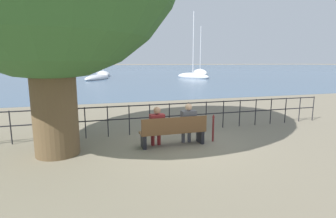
{
  "coord_description": "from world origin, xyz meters",
  "views": [
    {
      "loc": [
        -2.39,
        -7.3,
        2.47
      ],
      "look_at": [
        0.0,
        0.5,
        1.03
      ],
      "focal_mm": 28.0,
      "sensor_mm": 36.0,
      "label": 1
    }
  ],
  "objects_px": {
    "sailboat_2": "(193,76)",
    "harbor_lighthouse": "(43,38)",
    "sailboat_1": "(97,78)",
    "seated_person_right": "(188,122)",
    "sailboat_5": "(200,73)",
    "closed_umbrella": "(213,126)",
    "seated_person_left": "(157,125)",
    "park_bench": "(174,131)",
    "sailboat_4": "(103,74)"
  },
  "relations": [
    {
      "from": "seated_person_right",
      "to": "sailboat_5",
      "type": "xyz_separation_m",
      "value": [
        20.01,
        44.19,
        -0.32
      ]
    },
    {
      "from": "seated_person_left",
      "to": "harbor_lighthouse",
      "type": "height_order",
      "value": "harbor_lighthouse"
    },
    {
      "from": "closed_umbrella",
      "to": "sailboat_1",
      "type": "bearing_deg",
      "value": 93.86
    },
    {
      "from": "sailboat_2",
      "to": "seated_person_right",
      "type": "bearing_deg",
      "value": -133.26
    },
    {
      "from": "harbor_lighthouse",
      "to": "sailboat_4",
      "type": "bearing_deg",
      "value": -72.53
    },
    {
      "from": "sailboat_4",
      "to": "harbor_lighthouse",
      "type": "relative_size",
      "value": 0.44
    },
    {
      "from": "park_bench",
      "to": "closed_umbrella",
      "type": "distance_m",
      "value": 1.34
    },
    {
      "from": "seated_person_right",
      "to": "closed_umbrella",
      "type": "bearing_deg",
      "value": -1.49
    },
    {
      "from": "closed_umbrella",
      "to": "sailboat_5",
      "type": "bearing_deg",
      "value": 66.57
    },
    {
      "from": "sailboat_4",
      "to": "closed_umbrella",
      "type": "bearing_deg",
      "value": -94.9
    },
    {
      "from": "harbor_lighthouse",
      "to": "sailboat_2",
      "type": "bearing_deg",
      "value": -65.21
    },
    {
      "from": "sailboat_4",
      "to": "sailboat_5",
      "type": "height_order",
      "value": "sailboat_4"
    },
    {
      "from": "seated_person_right",
      "to": "sailboat_4",
      "type": "relative_size",
      "value": 0.12
    },
    {
      "from": "sailboat_2",
      "to": "sailboat_5",
      "type": "distance_m",
      "value": 13.01
    },
    {
      "from": "seated_person_right",
      "to": "sailboat_2",
      "type": "bearing_deg",
      "value": 67.36
    },
    {
      "from": "seated_person_right",
      "to": "harbor_lighthouse",
      "type": "distance_m",
      "value": 102.86
    },
    {
      "from": "seated_person_left",
      "to": "harbor_lighthouse",
      "type": "xyz_separation_m",
      "value": [
        -16.7,
        100.76,
        10.68
      ]
    },
    {
      "from": "park_bench",
      "to": "closed_umbrella",
      "type": "xyz_separation_m",
      "value": [
        1.34,
        0.05,
        0.05
      ]
    },
    {
      "from": "sailboat_5",
      "to": "harbor_lighthouse",
      "type": "distance_m",
      "value": 68.86
    },
    {
      "from": "park_bench",
      "to": "sailboat_2",
      "type": "height_order",
      "value": "sailboat_2"
    },
    {
      "from": "sailboat_1",
      "to": "sailboat_4",
      "type": "xyz_separation_m",
      "value": [
        1.47,
        10.6,
        0.08
      ]
    },
    {
      "from": "sailboat_4",
      "to": "harbor_lighthouse",
      "type": "distance_m",
      "value": 60.02
    },
    {
      "from": "seated_person_left",
      "to": "sailboat_5",
      "type": "height_order",
      "value": "sailboat_5"
    },
    {
      "from": "sailboat_2",
      "to": "sailboat_5",
      "type": "xyz_separation_m",
      "value": [
        6.33,
        11.37,
        0.07
      ]
    },
    {
      "from": "sailboat_4",
      "to": "sailboat_5",
      "type": "bearing_deg",
      "value": -6.81
    },
    {
      "from": "seated_person_right",
      "to": "harbor_lighthouse",
      "type": "bearing_deg",
      "value": 99.96
    },
    {
      "from": "sailboat_2",
      "to": "seated_person_left",
      "type": "bearing_deg",
      "value": -134.71
    },
    {
      "from": "closed_umbrella",
      "to": "harbor_lighthouse",
      "type": "bearing_deg",
      "value": 100.42
    },
    {
      "from": "sailboat_1",
      "to": "sailboat_2",
      "type": "distance_m",
      "value": 15.17
    },
    {
      "from": "seated_person_left",
      "to": "sailboat_1",
      "type": "distance_m",
      "value": 33.89
    },
    {
      "from": "seated_person_right",
      "to": "park_bench",
      "type": "bearing_deg",
      "value": -171.13
    },
    {
      "from": "seated_person_right",
      "to": "harbor_lighthouse",
      "type": "height_order",
      "value": "harbor_lighthouse"
    },
    {
      "from": "park_bench",
      "to": "seated_person_right",
      "type": "bearing_deg",
      "value": 8.87
    },
    {
      "from": "seated_person_left",
      "to": "harbor_lighthouse",
      "type": "relative_size",
      "value": 0.05
    },
    {
      "from": "closed_umbrella",
      "to": "harbor_lighthouse",
      "type": "xyz_separation_m",
      "value": [
        -18.53,
        100.78,
        10.85
      ]
    },
    {
      "from": "sailboat_2",
      "to": "closed_umbrella",
      "type": "bearing_deg",
      "value": -131.97
    },
    {
      "from": "sailboat_4",
      "to": "sailboat_5",
      "type": "xyz_separation_m",
      "value": [
        19.99,
        -0.3,
        0.06
      ]
    },
    {
      "from": "sailboat_2",
      "to": "harbor_lighthouse",
      "type": "distance_m",
      "value": 75.65
    },
    {
      "from": "closed_umbrella",
      "to": "harbor_lighthouse",
      "type": "distance_m",
      "value": 103.05
    },
    {
      "from": "sailboat_4",
      "to": "harbor_lighthouse",
      "type": "height_order",
      "value": "harbor_lighthouse"
    },
    {
      "from": "seated_person_left",
      "to": "closed_umbrella",
      "type": "bearing_deg",
      "value": -0.76
    },
    {
      "from": "park_bench",
      "to": "harbor_lighthouse",
      "type": "relative_size",
      "value": 0.08
    },
    {
      "from": "seated_person_left",
      "to": "sailboat_2",
      "type": "distance_m",
      "value": 35.95
    },
    {
      "from": "seated_person_right",
      "to": "sailboat_4",
      "type": "distance_m",
      "value": 44.49
    },
    {
      "from": "sailboat_1",
      "to": "harbor_lighthouse",
      "type": "relative_size",
      "value": 0.34
    },
    {
      "from": "seated_person_right",
      "to": "sailboat_5",
      "type": "relative_size",
      "value": 0.12
    },
    {
      "from": "closed_umbrella",
      "to": "park_bench",
      "type": "bearing_deg",
      "value": -177.66
    },
    {
      "from": "seated_person_right",
      "to": "harbor_lighthouse",
      "type": "relative_size",
      "value": 0.05
    },
    {
      "from": "seated_person_left",
      "to": "sailboat_4",
      "type": "height_order",
      "value": "sailboat_4"
    },
    {
      "from": "closed_umbrella",
      "to": "harbor_lighthouse",
      "type": "relative_size",
      "value": 0.04
    }
  ]
}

